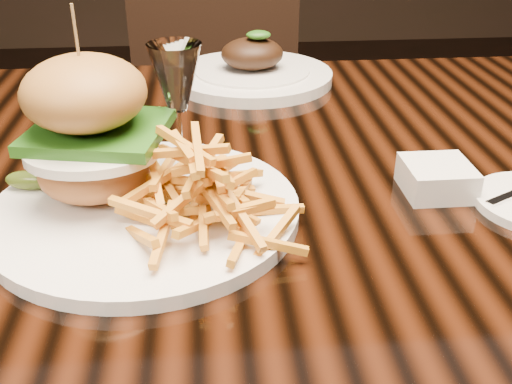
{
  "coord_description": "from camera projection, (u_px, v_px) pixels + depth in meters",
  "views": [
    {
      "loc": [
        -0.06,
        -0.64,
        1.07
      ],
      "look_at": [
        -0.02,
        -0.17,
        0.81
      ],
      "focal_mm": 42.0,
      "sensor_mm": 36.0,
      "label": 1
    }
  ],
  "objects": [
    {
      "name": "dining_table",
      "position": [
        259.0,
        224.0,
        0.76
      ],
      "size": [
        1.6,
        0.9,
        0.75
      ],
      "color": "black",
      "rests_on": "ground"
    },
    {
      "name": "burger_plate",
      "position": [
        138.0,
        167.0,
        0.6
      ],
      "size": [
        0.32,
        0.32,
        0.21
      ],
      "rotation": [
        0.0,
        0.0,
        -0.42
      ],
      "color": "silver",
      "rests_on": "dining_table"
    },
    {
      "name": "ramekin",
      "position": [
        437.0,
        178.0,
        0.66
      ],
      "size": [
        0.09,
        0.09,
        0.03
      ],
      "primitive_type": "cube",
      "rotation": [
        0.0,
        0.0,
        0.35
      ],
      "color": "silver",
      "rests_on": "dining_table"
    },
    {
      "name": "wine_glass",
      "position": [
        176.0,
        83.0,
        0.64
      ],
      "size": [
        0.06,
        0.06,
        0.16
      ],
      "color": "white",
      "rests_on": "dining_table"
    },
    {
      "name": "far_dish",
      "position": [
        252.0,
        72.0,
        1.01
      ],
      "size": [
        0.27,
        0.27,
        0.09
      ],
      "rotation": [
        0.0,
        0.0,
        0.19
      ],
      "color": "silver",
      "rests_on": "dining_table"
    },
    {
      "name": "chair_far",
      "position": [
        218.0,
        94.0,
        1.6
      ],
      "size": [
        0.46,
        0.47,
        0.95
      ],
      "rotation": [
        0.0,
        0.0,
        0.01
      ],
      "color": "black",
      "rests_on": "ground"
    }
  ]
}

